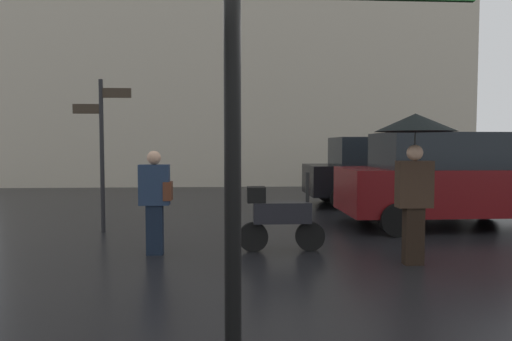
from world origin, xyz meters
The scene contains 6 objects.
pedestrian_with_umbrella centered at (2.01, 3.23, 1.68)m, with size 1.09×1.09×2.08m.
pedestrian_with_bag centered at (-1.63, 4.02, 0.89)m, with size 0.49×0.24×1.57m.
parked_scooter centered at (0.24, 4.12, 0.55)m, with size 1.35×0.32×1.23m.
parked_car_left centered at (3.80, 6.05, 0.96)m, with size 4.19×2.01×1.90m.
parked_car_right centered at (3.65, 9.38, 0.94)m, with size 4.24×2.00×1.87m.
street_signpost centered at (-2.92, 5.89, 1.75)m, with size 1.08×0.08×2.88m.
Camera 1 is at (-0.52, -2.84, 1.65)m, focal length 31.91 mm.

